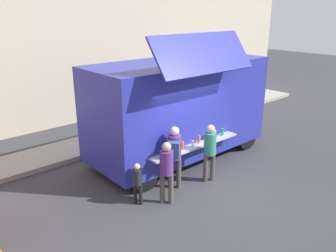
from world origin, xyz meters
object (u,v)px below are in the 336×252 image
customer_front_ordering (210,148)px  food_truck_main (179,106)px  trash_bin (206,106)px  customer_mid_with_backpack (174,152)px  customer_rear_waiting (167,167)px  child_near_queue (137,180)px

customer_front_ordering → food_truck_main: bearing=3.7°
trash_bin → customer_mid_with_backpack: bearing=-144.9°
trash_bin → customer_rear_waiting: 7.32m
customer_mid_with_backpack → child_near_queue: customer_mid_with_backpack is taller
customer_front_ordering → customer_mid_with_backpack: 1.05m
food_truck_main → customer_mid_with_backpack: 2.19m
customer_mid_with_backpack → customer_rear_waiting: (-0.63, -0.41, -0.10)m
trash_bin → child_near_queue: 7.55m
food_truck_main → child_near_queue: bearing=-151.5°
food_truck_main → customer_front_ordering: 1.98m
trash_bin → customer_rear_waiting: size_ratio=0.61×
customer_rear_waiting → child_near_queue: bearing=101.7°
customer_rear_waiting → child_near_queue: customer_rear_waiting is taller
trash_bin → customer_rear_waiting: bearing=-145.1°
customer_mid_with_backpack → child_near_queue: bearing=138.0°
food_truck_main → trash_bin: 4.63m
food_truck_main → trash_bin: size_ratio=5.87×
customer_mid_with_backpack → customer_rear_waiting: bearing=171.5°
customer_front_ordering → customer_rear_waiting: customer_front_ordering is taller
customer_mid_with_backpack → food_truck_main: bearing=1.6°
customer_front_ordering → child_near_queue: (-2.18, 0.34, -0.33)m
food_truck_main → customer_rear_waiting: bearing=-138.7°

